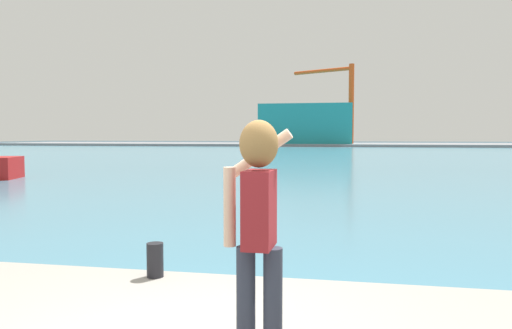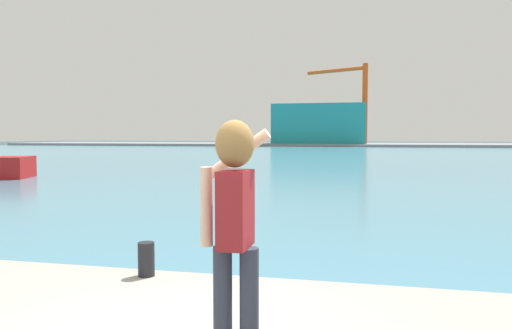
% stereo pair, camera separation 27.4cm
% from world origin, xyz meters
% --- Properties ---
extents(ground_plane, '(220.00, 220.00, 0.00)m').
position_xyz_m(ground_plane, '(0.00, 50.00, 0.00)').
color(ground_plane, '#334751').
extents(harbor_water, '(140.00, 100.00, 0.02)m').
position_xyz_m(harbor_water, '(0.00, 52.00, 0.01)').
color(harbor_water, teal).
rests_on(harbor_water, ground_plane).
extents(far_shore_dock, '(140.00, 20.00, 0.47)m').
position_xyz_m(far_shore_dock, '(0.00, 92.00, 0.23)').
color(far_shore_dock, gray).
rests_on(far_shore_dock, ground_plane).
extents(person_photographer, '(0.53, 0.55, 1.74)m').
position_xyz_m(person_photographer, '(0.48, -0.00, 1.52)').
color(person_photographer, '#2D3342').
rests_on(person_photographer, quay_promenade).
extents(harbor_bollard, '(0.19, 0.19, 0.39)m').
position_xyz_m(harbor_bollard, '(-1.06, 1.75, 0.65)').
color(harbor_bollard, black).
rests_on(harbor_bollard, quay_promenade).
extents(warehouse_left, '(17.16, 13.38, 7.40)m').
position_xyz_m(warehouse_left, '(-6.96, 91.05, 4.17)').
color(warehouse_left, teal).
rests_on(warehouse_left, far_shore_dock).
extents(port_crane, '(11.88, 6.54, 14.86)m').
position_xyz_m(port_crane, '(-0.27, 89.87, 9.84)').
color(port_crane, '#D84C19').
rests_on(port_crane, far_shore_dock).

